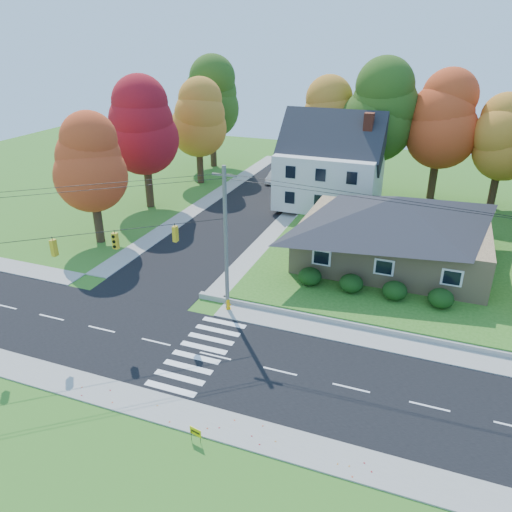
# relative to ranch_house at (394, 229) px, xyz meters

# --- Properties ---
(ground) EXTENTS (120.00, 120.00, 0.00)m
(ground) POSITION_rel_ranch_house_xyz_m (-8.00, -16.00, -3.27)
(ground) COLOR #3D7923
(road_main) EXTENTS (90.00, 8.00, 0.02)m
(road_main) POSITION_rel_ranch_house_xyz_m (-8.00, -16.00, -3.26)
(road_main) COLOR black
(road_main) RESTS_ON ground
(road_cross) EXTENTS (8.00, 44.00, 0.02)m
(road_cross) POSITION_rel_ranch_house_xyz_m (-16.00, 10.00, -3.25)
(road_cross) COLOR black
(road_cross) RESTS_ON ground
(sidewalk_north) EXTENTS (90.00, 2.00, 0.08)m
(sidewalk_north) POSITION_rel_ranch_house_xyz_m (-8.00, -11.00, -3.23)
(sidewalk_north) COLOR #9C9A90
(sidewalk_north) RESTS_ON ground
(sidewalk_south) EXTENTS (90.00, 2.00, 0.08)m
(sidewalk_south) POSITION_rel_ranch_house_xyz_m (-8.00, -21.00, -3.23)
(sidewalk_south) COLOR #9C9A90
(sidewalk_south) RESTS_ON ground
(lawn) EXTENTS (30.00, 30.00, 0.50)m
(lawn) POSITION_rel_ranch_house_xyz_m (5.00, 5.00, -3.02)
(lawn) COLOR #3D7923
(lawn) RESTS_ON ground
(ranch_house) EXTENTS (14.60, 10.60, 5.40)m
(ranch_house) POSITION_rel_ranch_house_xyz_m (0.00, 0.00, 0.00)
(ranch_house) COLOR tan
(ranch_house) RESTS_ON lawn
(colonial_house) EXTENTS (10.40, 8.40, 9.60)m
(colonial_house) POSITION_rel_ranch_house_xyz_m (-7.96, 12.00, 1.32)
(colonial_house) COLOR silver
(colonial_house) RESTS_ON lawn
(hedge_row) EXTENTS (10.70, 1.70, 1.27)m
(hedge_row) POSITION_rel_ranch_house_xyz_m (-0.50, -6.20, -2.13)
(hedge_row) COLOR #163A10
(hedge_row) RESTS_ON lawn
(traffic_infrastructure) EXTENTS (38.10, 10.66, 10.00)m
(traffic_infrastructure) POSITION_rel_ranch_house_xyz_m (-8.15, -14.65, 1.88)
(traffic_infrastructure) COLOR #666059
(traffic_infrastructure) RESTS_ON ground
(tree_lot_0) EXTENTS (6.72, 6.72, 12.51)m
(tree_lot_0) POSITION_rel_ranch_house_xyz_m (-10.00, 18.00, 5.04)
(tree_lot_0) COLOR #3F2A19
(tree_lot_0) RESTS_ON lawn
(tree_lot_1) EXTENTS (7.84, 7.84, 14.60)m
(tree_lot_1) POSITION_rel_ranch_house_xyz_m (-4.00, 17.00, 6.35)
(tree_lot_1) COLOR #3F2A19
(tree_lot_1) RESTS_ON lawn
(tree_lot_2) EXTENTS (7.28, 7.28, 13.56)m
(tree_lot_2) POSITION_rel_ranch_house_xyz_m (2.00, 18.00, 5.70)
(tree_lot_2) COLOR #3F2A19
(tree_lot_2) RESTS_ON lawn
(tree_lot_3) EXTENTS (6.16, 6.16, 11.47)m
(tree_lot_3) POSITION_rel_ranch_house_xyz_m (8.00, 17.00, 4.39)
(tree_lot_3) COLOR #3F2A19
(tree_lot_3) RESTS_ON lawn
(tree_west_0) EXTENTS (6.16, 6.16, 11.47)m
(tree_west_0) POSITION_rel_ranch_house_xyz_m (-25.00, -4.00, 3.89)
(tree_west_0) COLOR #3F2A19
(tree_west_0) RESTS_ON ground
(tree_west_1) EXTENTS (7.28, 7.28, 13.56)m
(tree_west_1) POSITION_rel_ranch_house_xyz_m (-26.00, 6.00, 5.20)
(tree_west_1) COLOR #3F2A19
(tree_west_1) RESTS_ON ground
(tree_west_2) EXTENTS (6.72, 6.72, 12.51)m
(tree_west_2) POSITION_rel_ranch_house_xyz_m (-25.00, 16.00, 4.54)
(tree_west_2) COLOR #3F2A19
(tree_west_2) RESTS_ON ground
(tree_west_3) EXTENTS (7.84, 7.84, 14.60)m
(tree_west_3) POSITION_rel_ranch_house_xyz_m (-27.00, 24.00, 5.85)
(tree_west_3) COLOR #3F2A19
(tree_west_3) RESTS_ON ground
(white_car) EXTENTS (1.39, 3.92, 1.29)m
(white_car) POSITION_rel_ranch_house_xyz_m (-16.49, 19.53, -2.60)
(white_car) COLOR silver
(white_car) RESTS_ON road_cross
(fire_hydrant) EXTENTS (0.47, 0.36, 0.82)m
(fire_hydrant) POSITION_rel_ranch_house_xyz_m (-9.43, -10.86, -2.88)
(fire_hydrant) COLOR #EEA607
(fire_hydrant) RESTS_ON ground
(yard_sign) EXTENTS (0.63, 0.16, 0.80)m
(yard_sign) POSITION_rel_ranch_house_xyz_m (-6.01, -22.32, -2.69)
(yard_sign) COLOR black
(yard_sign) RESTS_ON ground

